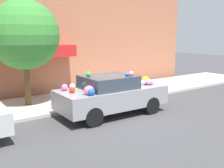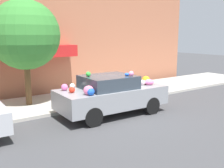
{
  "view_description": "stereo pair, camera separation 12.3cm",
  "coord_description": "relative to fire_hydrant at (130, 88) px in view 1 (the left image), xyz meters",
  "views": [
    {
      "loc": [
        -5.55,
        -7.63,
        2.93
      ],
      "look_at": [
        0.0,
        0.04,
        1.16
      ],
      "focal_mm": 42.0,
      "sensor_mm": 36.0,
      "label": 1
    },
    {
      "loc": [
        -5.45,
        -7.7,
        2.93
      ],
      "look_at": [
        0.0,
        0.04,
        1.16
      ],
      "focal_mm": 42.0,
      "sensor_mm": 36.0,
      "label": 2
    }
  ],
  "objects": [
    {
      "name": "fire_hydrant",
      "position": [
        0.0,
        0.0,
        0.0
      ],
      "size": [
        0.2,
        0.2,
        0.7
      ],
      "color": "#B2B2B7",
      "rests_on": "sidewalk_curb"
    },
    {
      "name": "building_facade",
      "position": [
        -2.32,
        3.2,
        2.46
      ],
      "size": [
        18.0,
        1.2,
        5.94
      ],
      "color": "#B26B4C",
      "rests_on": "ground"
    },
    {
      "name": "sidewalk_curb",
      "position": [
        -2.24,
        0.99,
        -0.4
      ],
      "size": [
        24.0,
        3.2,
        0.11
      ],
      "color": "#B2ADA3",
      "rests_on": "ground"
    },
    {
      "name": "art_car",
      "position": [
        -2.26,
        -1.67,
        0.32
      ],
      "size": [
        4.12,
        1.88,
        1.66
      ],
      "rotation": [
        0.0,
        0.0,
        -0.03
      ],
      "color": "gray",
      "rests_on": "ground"
    },
    {
      "name": "street_tree",
      "position": [
        -4.46,
        1.12,
        2.47
      ],
      "size": [
        2.76,
        2.76,
        4.2
      ],
      "color": "brown",
      "rests_on": "sidewalk_curb"
    },
    {
      "name": "ground_plane",
      "position": [
        -2.24,
        -1.71,
        -0.46
      ],
      "size": [
        60.0,
        60.0,
        0.0
      ],
      "primitive_type": "plane",
      "color": "#424244"
    }
  ]
}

